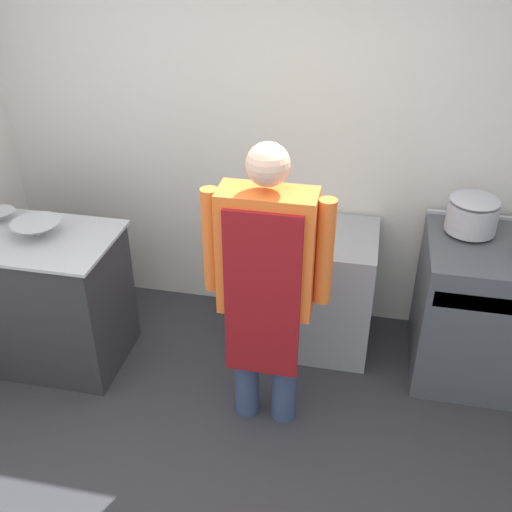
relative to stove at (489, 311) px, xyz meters
The scene contains 8 objects.
wall_back 1.73m from the stove, 162.55° to the left, with size 8.00×0.05×2.70m.
prep_counter 2.79m from the stove, behind, with size 1.02×0.64×0.90m.
stove is the anchor object (origin of this frame).
fridge_unit 1.05m from the stove, behind, with size 0.67×0.62×0.82m.
person_cook 1.52m from the stove, 152.07° to the right, with size 0.66×0.24×1.69m.
mixing_bowl 2.78m from the stove, behind, with size 0.29×0.29×0.10m.
small_bowl 3.08m from the stove, behind, with size 0.19×0.19×0.07m.
stock_pot 0.63m from the stove, 145.83° to the left, with size 0.30×0.30×0.22m.
Camera 1 is at (0.62, -1.74, 2.65)m, focal length 42.00 mm.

